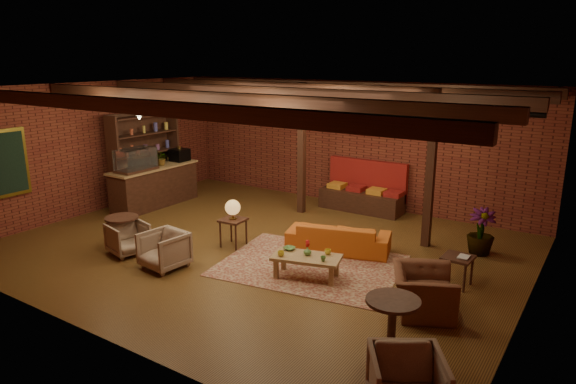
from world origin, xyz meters
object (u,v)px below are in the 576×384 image
Objects in this scene: armchair_b at (164,248)px; armchair_right at (424,284)px; coffee_table at (306,258)px; armchair_a at (128,237)px; round_table_right at (392,319)px; armchair_far at (407,382)px; side_table_book at (458,259)px; round_table_left at (122,227)px; sofa at (338,237)px; side_table_lamp at (233,211)px; plant_tall at (486,186)px.

armchair_right reaches higher than armchair_b.
armchair_a reaches higher than coffee_table.
armchair_a is at bearing 73.91° from armchair_right.
round_table_right reaches higher than armchair_far.
coffee_table is 2.58m from side_table_book.
round_table_right reaches higher than round_table_left.
coffee_table is 1.85× the size of armchair_a.
armchair_b is 4.65m from round_table_right.
sofa is 2.47× the size of round_table_right.
side_table_book is (0.17, 1.22, 0.04)m from armchair_right.
side_table_lamp is at bearing 116.50° from armchair_far.
armchair_far is at bearing -41.75° from coffee_table.
sofa is 3.78m from round_table_right.
round_table_right is (6.02, -0.67, 0.08)m from round_table_left.
round_table_left is (-1.75, -1.36, -0.29)m from side_table_lamp.
round_table_left is 6.79m from armchair_far.
side_table_lamp is 1.23× the size of armchair_far.
plant_tall is (2.29, 2.84, 1.02)m from coffee_table.
armchair_far is at bearing -59.43° from round_table_right.
armchair_far is 0.29× the size of plant_tall.
side_table_lamp is 1.21× the size of round_table_right.
armchair_b is (-0.36, -1.57, -0.37)m from side_table_lamp.
armchair_right reaches higher than armchair_a.
round_table_right is at bearing 1.03° from armchair_b.
round_table_right is at bearing -34.48° from coffee_table.
armchair_b is 5.39m from armchair_far.
coffee_table is at bearing 62.63° from armchair_right.
armchair_far is (6.59, -1.63, -0.06)m from round_table_left.
armchair_a is 6.49m from armchair_far.
armchair_right is (5.95, 0.75, -0.01)m from round_table_left.
plant_tall is at bearing 28.22° from side_table_lamp.
armchair_right is (5.67, 0.86, 0.10)m from armchair_a.
armchair_far is (0.46, -3.60, -0.09)m from side_table_book.
round_table_right is at bearing 111.75° from sofa.
coffee_table is 3.91m from round_table_left.
sofa is 2.88× the size of armchair_a.
round_table_left is 1.41m from armchair_b.
armchair_right is at bearing -2.70° from coffee_table.
plant_tall is (-0.03, 1.72, 0.90)m from side_table_book.
round_table_left is at bearing -142.21° from side_table_lamp.
round_table_left is at bearing 15.39° from sofa.
armchair_b is at bearing -155.23° from side_table_book.
round_table_left is at bearing 178.18° from armchair_b.
side_table_book is at bearing 87.74° from round_table_right.
coffee_table reaches higher than side_table_book.
plant_tall reaches higher than round_table_left.
plant_tall is at bearing -27.46° from armchair_right.
round_table_right reaches higher than armchair_b.
armchair_a reaches higher than sofa.
plant_tall reaches higher than side_table_book.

